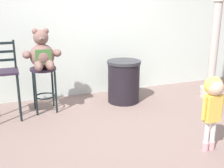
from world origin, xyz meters
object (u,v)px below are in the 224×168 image
(trash_bin, at_px, (124,81))
(child_walking, at_px, (213,98))
(teddy_bear, at_px, (42,54))
(lamppost, at_px, (216,32))
(bar_stool_with_teddy, at_px, (44,80))
(bar_chair_empty, at_px, (5,76))

(trash_bin, bearing_deg, child_walking, -81.71)
(teddy_bear, height_order, child_walking, teddy_bear)
(child_walking, distance_m, trash_bin, 1.97)
(trash_bin, distance_m, lamppost, 1.86)
(teddy_bear, bearing_deg, bar_stool_with_teddy, 90.00)
(bar_stool_with_teddy, xyz_separation_m, bar_chair_empty, (-0.56, -0.12, 0.14))
(teddy_bear, bearing_deg, child_walking, -49.68)
(child_walking, xyz_separation_m, lamppost, (1.35, 1.61, 0.55))
(teddy_bear, xyz_separation_m, bar_chair_empty, (-0.56, -0.09, -0.28))
(teddy_bear, relative_size, bar_chair_empty, 0.52)
(bar_stool_with_teddy, distance_m, bar_chair_empty, 0.59)
(trash_bin, distance_m, bar_chair_empty, 1.96)
(bar_stool_with_teddy, height_order, teddy_bear, teddy_bear)
(bar_stool_with_teddy, distance_m, teddy_bear, 0.43)
(trash_bin, bearing_deg, teddy_bear, 179.42)
(bar_stool_with_teddy, height_order, lamppost, lamppost)
(trash_bin, xyz_separation_m, bar_chair_empty, (-1.93, -0.07, 0.29))
(bar_chair_empty, bearing_deg, bar_stool_with_teddy, 11.65)
(child_walking, bearing_deg, trash_bin, 68.90)
(teddy_bear, bearing_deg, trash_bin, -0.58)
(child_walking, relative_size, lamppost, 0.30)
(bar_stool_with_teddy, xyz_separation_m, lamppost, (3.00, -0.37, 0.69))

